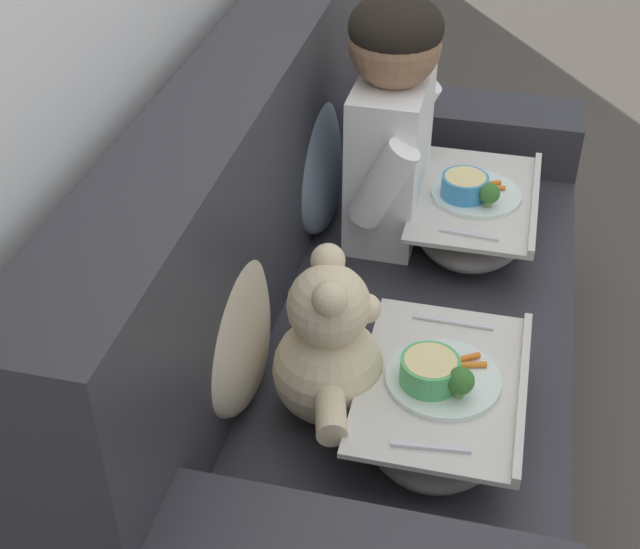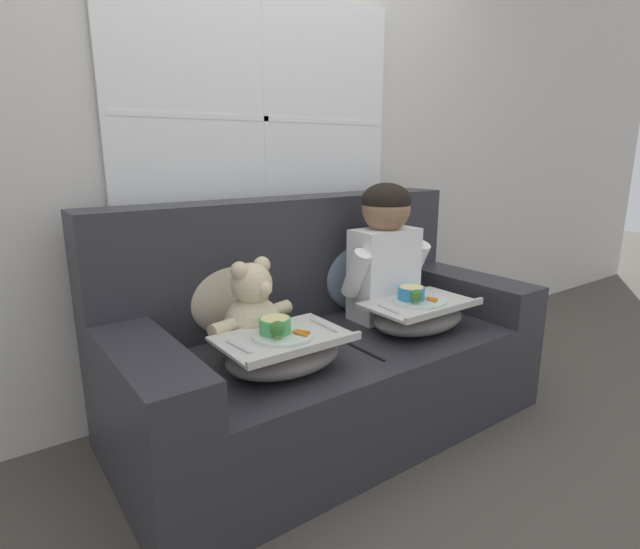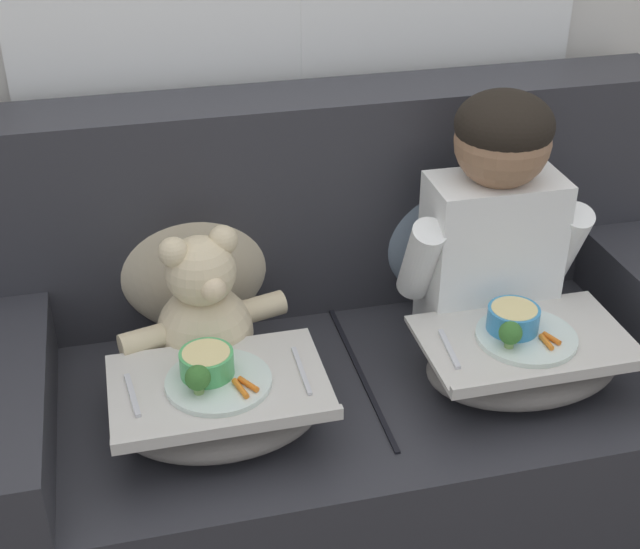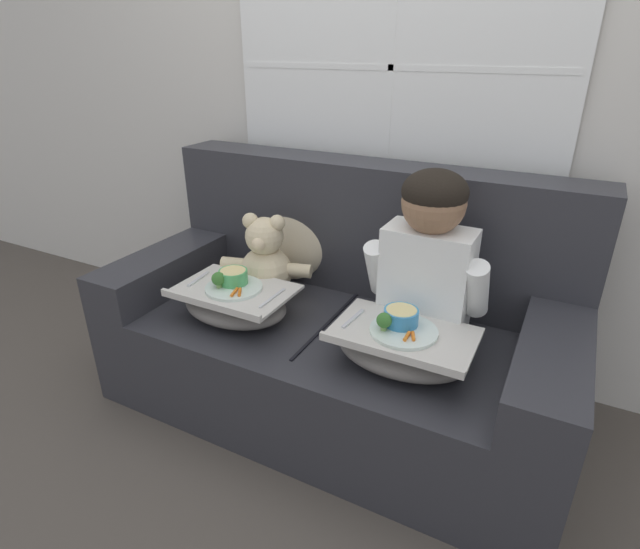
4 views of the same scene
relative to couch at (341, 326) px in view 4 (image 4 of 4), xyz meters
name	(u,v)px [view 4 (image 4 of 4)]	position (x,y,z in m)	size (l,w,h in m)	color
ground_plane	(332,401)	(0.00, -0.08, -0.34)	(14.00, 14.00, 0.00)	#4C443D
wall_back_with_window	(394,78)	(0.00, 0.48, 0.96)	(8.00, 0.08, 2.60)	beige
couch	(341,326)	(0.00, 0.00, 0.00)	(1.84, 0.90, 0.99)	#2D2D33
throw_pillow_behind_child	(441,266)	(0.35, 0.18, 0.28)	(0.43, 0.21, 0.44)	slate
throw_pillow_behind_teddy	(290,237)	(-0.35, 0.18, 0.28)	(0.39, 0.19, 0.40)	#C1B293
child_figure	(429,250)	(0.35, -0.03, 0.43)	(0.45, 0.23, 0.64)	white
teddy_bear	(265,263)	(-0.35, -0.04, 0.24)	(0.40, 0.29, 0.38)	beige
lap_tray_child	(402,347)	(0.35, -0.26, 0.15)	(0.48, 0.31, 0.21)	slate
lap_tray_teddy	(235,302)	(-0.35, -0.26, 0.15)	(0.46, 0.32, 0.21)	slate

